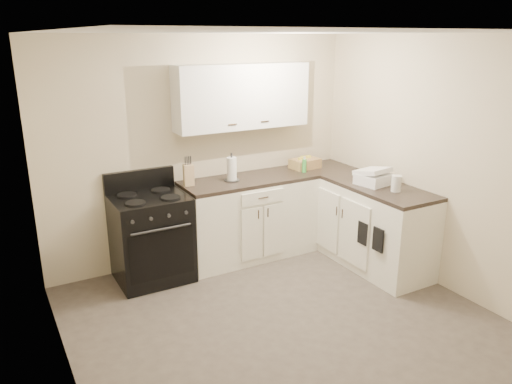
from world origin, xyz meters
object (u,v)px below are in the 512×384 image
wicker_basket (305,163)px  countertop_grill (373,179)px  stove (151,238)px  paper_towel (232,169)px  knife_block (189,175)px

wicker_basket → countertop_grill: bearing=-75.2°
stove → countertop_grill: 2.45m
paper_towel → countertop_grill: bearing=-34.7°
countertop_grill → knife_block: bearing=141.7°
wicker_basket → paper_towel: bearing=-176.8°
stove → paper_towel: size_ratio=3.45×
paper_towel → knife_block: bearing=173.1°
countertop_grill → paper_towel: bearing=135.2°
stove → wicker_basket: 2.06m
paper_towel → countertop_grill: 1.54m
stove → countertop_grill: size_ratio=2.84×
stove → paper_towel: 1.14m
paper_towel → stove: bearing=-177.7°
knife_block → countertop_grill: bearing=-19.6°
paper_towel → countertop_grill: paper_towel is taller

